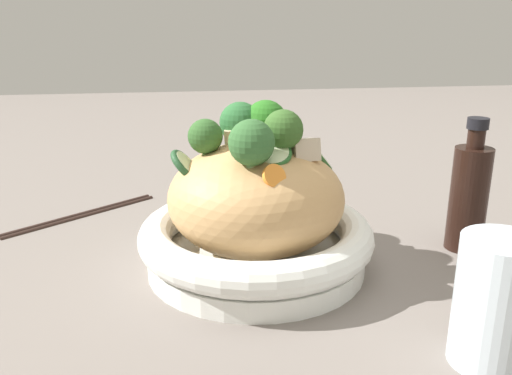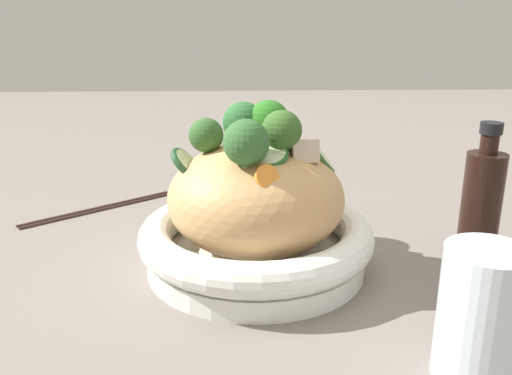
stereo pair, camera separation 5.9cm
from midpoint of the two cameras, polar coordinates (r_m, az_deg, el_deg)
ground_plane at (r=0.62m, az=2.73°, el=-8.43°), size 3.00×3.00×0.00m
serving_bowl at (r=0.61m, az=2.77°, el=-5.86°), size 0.26×0.26×0.06m
noodle_heap at (r=0.59m, az=2.85°, el=-1.15°), size 0.19×0.19×0.13m
broccoli_florets at (r=0.59m, az=2.63°, el=5.97°), size 0.13×0.19×0.08m
carrot_coins at (r=0.58m, az=5.25°, el=3.82°), size 0.09×0.14×0.04m
zucchini_slices at (r=0.57m, az=2.79°, el=3.02°), size 0.19×0.09×0.05m
chicken_chunks at (r=0.58m, az=4.35°, el=4.56°), size 0.10×0.07×0.03m
soy_sauce_bottle at (r=0.68m, az=25.03°, el=-1.51°), size 0.04×0.04×0.16m
chopsticks_pair at (r=0.82m, az=-14.27°, el=-2.10°), size 0.20×0.15×0.01m
drinking_glass at (r=0.47m, az=26.19°, el=-12.13°), size 0.07×0.07×0.11m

